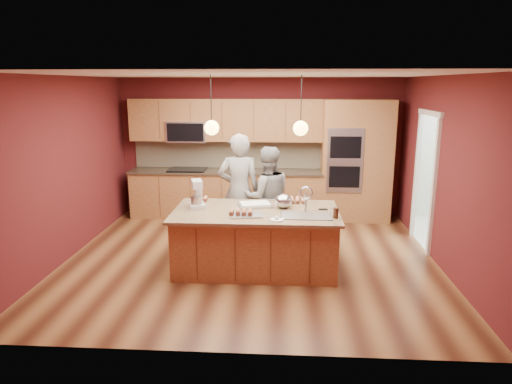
# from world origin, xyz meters

# --- Properties ---
(floor) EXTENTS (5.50, 5.50, 0.00)m
(floor) POSITION_xyz_m (0.00, 0.00, 0.00)
(floor) COLOR #422113
(floor) RESTS_ON ground
(ceiling) EXTENTS (5.50, 5.50, 0.00)m
(ceiling) POSITION_xyz_m (0.00, 0.00, 2.70)
(ceiling) COLOR white
(ceiling) RESTS_ON ground
(wall_back) EXTENTS (5.50, 0.00, 5.50)m
(wall_back) POSITION_xyz_m (0.00, 2.50, 1.35)
(wall_back) COLOR #4F1518
(wall_back) RESTS_ON ground
(wall_front) EXTENTS (5.50, 0.00, 5.50)m
(wall_front) POSITION_xyz_m (0.00, -2.50, 1.35)
(wall_front) COLOR #4F1518
(wall_front) RESTS_ON ground
(wall_left) EXTENTS (0.00, 5.00, 5.00)m
(wall_left) POSITION_xyz_m (-2.75, 0.00, 1.35)
(wall_left) COLOR #4F1518
(wall_left) RESTS_ON ground
(wall_right) EXTENTS (0.00, 5.00, 5.00)m
(wall_right) POSITION_xyz_m (2.75, 0.00, 1.35)
(wall_right) COLOR #4F1518
(wall_right) RESTS_ON ground
(cabinet_run) EXTENTS (3.74, 0.64, 2.30)m
(cabinet_run) POSITION_xyz_m (-0.68, 2.25, 0.98)
(cabinet_run) COLOR brown
(cabinet_run) RESTS_ON floor
(oven_column) EXTENTS (1.30, 0.62, 2.30)m
(oven_column) POSITION_xyz_m (1.85, 2.19, 1.15)
(oven_column) COLOR brown
(oven_column) RESTS_ON floor
(doorway_trim) EXTENTS (0.08, 1.11, 2.20)m
(doorway_trim) POSITION_xyz_m (2.73, 0.80, 1.05)
(doorway_trim) COLOR silver
(doorway_trim) RESTS_ON wall_right
(pendant_left) EXTENTS (0.20, 0.20, 0.80)m
(pendant_left) POSITION_xyz_m (-0.50, -0.34, 2.00)
(pendant_left) COLOR black
(pendant_left) RESTS_ON ceiling
(pendant_right) EXTENTS (0.20, 0.20, 0.80)m
(pendant_right) POSITION_xyz_m (0.70, -0.34, 2.00)
(pendant_right) COLOR black
(pendant_right) RESTS_ON ceiling
(island) EXTENTS (2.31, 1.30, 1.23)m
(island) POSITION_xyz_m (0.11, -0.34, 0.44)
(island) COLOR brown
(island) RESTS_ON floor
(person_left) EXTENTS (0.70, 0.49, 1.83)m
(person_left) POSITION_xyz_m (-0.23, 0.56, 0.92)
(person_left) COLOR black
(person_left) RESTS_ON floor
(person_right) EXTENTS (0.90, 0.77, 1.63)m
(person_right) POSITION_xyz_m (0.22, 0.56, 0.82)
(person_right) COLOR slate
(person_right) RESTS_ON floor
(stand_mixer) EXTENTS (0.28, 0.33, 0.40)m
(stand_mixer) POSITION_xyz_m (-0.75, -0.23, 1.02)
(stand_mixer) COLOR silver
(stand_mixer) RESTS_ON island
(sheet_cake) EXTENTS (0.55, 0.46, 0.05)m
(sheet_cake) POSITION_xyz_m (0.07, -0.10, 0.87)
(sheet_cake) COLOR silver
(sheet_cake) RESTS_ON island
(cooling_rack) EXTENTS (0.48, 0.38, 0.02)m
(cooling_rack) POSITION_xyz_m (-0.02, -0.59, 0.86)
(cooling_rack) COLOR #ADAEB3
(cooling_rack) RESTS_ON island
(mixing_bowl) EXTENTS (0.25, 0.25, 0.21)m
(mixing_bowl) POSITION_xyz_m (0.48, -0.17, 0.95)
(mixing_bowl) COLOR #B6B8BE
(mixing_bowl) RESTS_ON island
(plate) EXTENTS (0.19, 0.19, 0.01)m
(plate) POSITION_xyz_m (0.40, -0.79, 0.86)
(plate) COLOR silver
(plate) RESTS_ON island
(tumbler) EXTENTS (0.07, 0.07, 0.14)m
(tumbler) POSITION_xyz_m (1.17, -0.64, 0.92)
(tumbler) COLOR #3D2114
(tumbler) RESTS_ON island
(phone) EXTENTS (0.13, 0.08, 0.01)m
(phone) POSITION_xyz_m (1.04, -0.23, 0.86)
(phone) COLOR black
(phone) RESTS_ON island
(cupcakes_left) EXTENTS (0.16, 0.16, 0.07)m
(cupcakes_left) POSITION_xyz_m (-0.74, 0.14, 0.89)
(cupcakes_left) COLOR tan
(cupcakes_left) RESTS_ON island
(cupcakes_rack) EXTENTS (0.33, 0.16, 0.07)m
(cupcakes_rack) POSITION_xyz_m (-0.08, -0.62, 0.91)
(cupcakes_rack) COLOR tan
(cupcakes_rack) RESTS_ON island
(cupcakes_right) EXTENTS (0.25, 0.25, 0.07)m
(cupcakes_right) POSITION_xyz_m (0.69, 0.15, 0.89)
(cupcakes_right) COLOR tan
(cupcakes_right) RESTS_ON island
(dryer) EXTENTS (0.60, 0.62, 0.96)m
(dryer) POSITION_xyz_m (4.18, 1.62, 0.48)
(dryer) COLOR silver
(dryer) RESTS_ON floor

